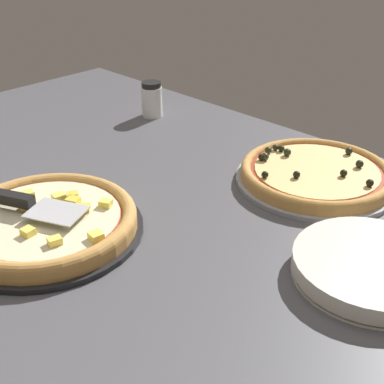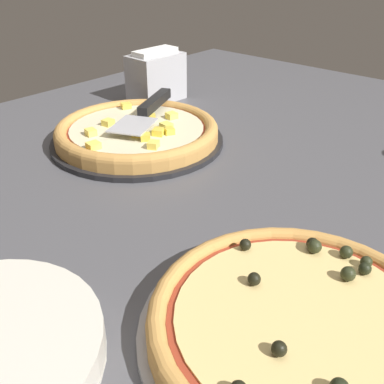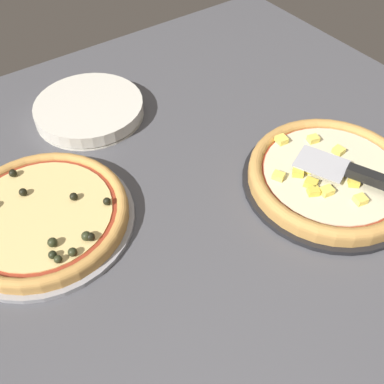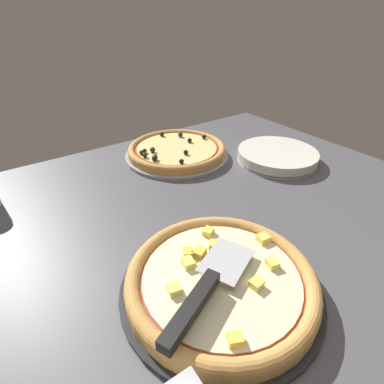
% 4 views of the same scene
% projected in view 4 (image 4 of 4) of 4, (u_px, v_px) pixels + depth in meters
% --- Properties ---
extents(ground_plane, '(1.55, 1.16, 0.04)m').
position_uv_depth(ground_plane, '(171.00, 257.00, 0.62)').
color(ground_plane, '#4C4C51').
extents(pizza_pan_front, '(0.35, 0.35, 0.01)m').
position_uv_depth(pizza_pan_front, '(220.00, 287.00, 0.52)').
color(pizza_pan_front, black).
rests_on(pizza_pan_front, ground_plane).
extents(pizza_front, '(0.33, 0.33, 0.04)m').
position_uv_depth(pizza_front, '(221.00, 279.00, 0.51)').
color(pizza_front, '#C68E47').
rests_on(pizza_front, pizza_pan_front).
extents(pizza_pan_back, '(0.34, 0.34, 0.01)m').
position_uv_depth(pizza_pan_back, '(177.00, 154.00, 0.99)').
color(pizza_pan_back, '#939399').
rests_on(pizza_pan_back, ground_plane).
extents(pizza_back, '(0.32, 0.32, 0.04)m').
position_uv_depth(pizza_back, '(177.00, 149.00, 0.98)').
color(pizza_back, '#C68E47').
rests_on(pizza_back, pizza_pan_back).
extents(serving_spatula, '(0.24, 0.14, 0.02)m').
position_uv_depth(serving_spatula, '(200.00, 296.00, 0.44)').
color(serving_spatula, '#B7B7BC').
rests_on(serving_spatula, pizza_front).
extents(plate_stack, '(0.25, 0.25, 0.04)m').
position_uv_depth(plate_stack, '(277.00, 156.00, 0.95)').
color(plate_stack, silver).
rests_on(plate_stack, ground_plane).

